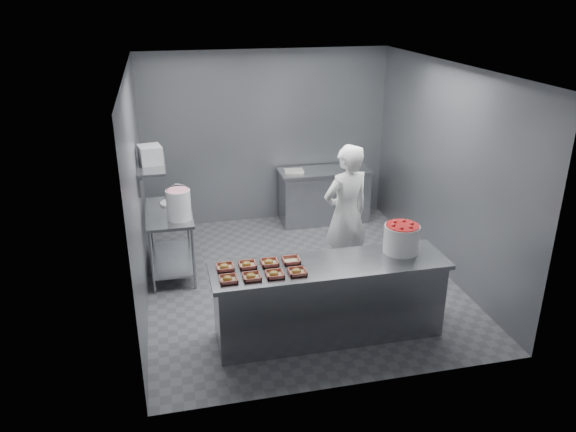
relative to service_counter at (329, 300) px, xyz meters
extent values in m
plane|color=#4C4C51|center=(0.00, 1.35, -0.45)|extent=(4.50, 4.50, 0.00)
plane|color=white|center=(0.00, 1.35, 2.35)|extent=(4.50, 4.50, 0.00)
cube|color=slate|center=(0.00, 3.60, 0.95)|extent=(4.00, 0.04, 2.80)
cube|color=slate|center=(-2.00, 1.35, 0.95)|extent=(0.04, 4.50, 2.80)
cube|color=slate|center=(2.00, 1.35, 0.95)|extent=(0.04, 4.50, 2.80)
cube|color=slate|center=(0.00, 0.00, 0.42)|extent=(2.60, 0.70, 0.05)
cube|color=slate|center=(0.00, 0.00, -0.03)|extent=(2.50, 0.64, 0.85)
cube|color=slate|center=(-1.65, 1.95, 0.43)|extent=(0.60, 1.20, 0.04)
cube|color=slate|center=(-1.65, 1.95, -0.25)|extent=(0.56, 1.15, 0.03)
cylinder|color=slate|center=(-1.91, 1.39, -0.01)|extent=(0.04, 0.04, 0.88)
cylinder|color=slate|center=(-1.39, 1.39, -0.01)|extent=(0.04, 0.04, 0.88)
cylinder|color=slate|center=(-1.91, 2.51, -0.01)|extent=(0.04, 0.04, 0.88)
cylinder|color=slate|center=(-1.39, 2.51, -0.01)|extent=(0.04, 0.04, 0.88)
cube|color=slate|center=(0.90, 3.25, 0.42)|extent=(1.50, 0.60, 0.05)
cube|color=slate|center=(0.90, 3.25, -0.03)|extent=(1.44, 0.55, 0.85)
cube|color=slate|center=(-1.82, 1.95, 1.10)|extent=(0.35, 0.90, 0.03)
cube|color=tan|center=(-1.12, -0.14, 0.47)|extent=(0.18, 0.18, 0.04)
cube|color=white|center=(-1.07, -0.12, 0.46)|extent=(0.10, 0.06, 0.00)
ellipsoid|color=#B1862C|center=(-1.13, -0.14, 0.48)|extent=(0.10, 0.10, 0.05)
cube|color=tan|center=(-0.88, -0.14, 0.47)|extent=(0.18, 0.18, 0.04)
cube|color=white|center=(-0.83, -0.12, 0.46)|extent=(0.10, 0.06, 0.00)
ellipsoid|color=#B1862C|center=(-0.89, -0.14, 0.48)|extent=(0.10, 0.10, 0.05)
cube|color=tan|center=(-0.64, -0.14, 0.47)|extent=(0.18, 0.18, 0.04)
cube|color=white|center=(-0.59, -0.12, 0.46)|extent=(0.10, 0.06, 0.00)
ellipsoid|color=#B1862C|center=(-0.65, -0.14, 0.48)|extent=(0.10, 0.10, 0.05)
cube|color=tan|center=(-0.40, -0.14, 0.47)|extent=(0.18, 0.18, 0.04)
cube|color=white|center=(-0.35, -0.12, 0.46)|extent=(0.10, 0.06, 0.00)
ellipsoid|color=#B1862C|center=(-0.41, -0.14, 0.48)|extent=(0.10, 0.10, 0.05)
cube|color=tan|center=(-1.12, 0.14, 0.47)|extent=(0.18, 0.18, 0.04)
cube|color=white|center=(-1.07, 0.15, 0.46)|extent=(0.10, 0.06, 0.00)
ellipsoid|color=#B1862C|center=(-1.13, 0.14, 0.48)|extent=(0.10, 0.10, 0.05)
cube|color=tan|center=(-0.88, 0.14, 0.47)|extent=(0.18, 0.18, 0.04)
cube|color=white|center=(-0.83, 0.15, 0.46)|extent=(0.10, 0.06, 0.00)
ellipsoid|color=#B1862C|center=(-0.89, 0.14, 0.48)|extent=(0.10, 0.10, 0.05)
cube|color=tan|center=(-0.64, 0.14, 0.47)|extent=(0.18, 0.18, 0.04)
cube|color=white|center=(-0.59, 0.15, 0.46)|extent=(0.10, 0.06, 0.00)
ellipsoid|color=#B1862C|center=(-0.65, 0.14, 0.48)|extent=(0.10, 0.10, 0.05)
cube|color=tan|center=(-0.40, 0.14, 0.47)|extent=(0.18, 0.18, 0.04)
cube|color=white|center=(-0.35, 0.15, 0.46)|extent=(0.10, 0.06, 0.00)
imported|color=white|center=(0.59, 1.23, 0.48)|extent=(0.79, 0.63, 1.87)
cylinder|color=silver|center=(0.86, 0.11, 0.61)|extent=(0.40, 0.40, 0.32)
cylinder|color=red|center=(0.86, 0.11, 0.75)|extent=(0.37, 0.37, 0.04)
cylinder|color=silver|center=(-1.52, 1.65, 0.64)|extent=(0.31, 0.31, 0.39)
cylinder|color=#E27188|center=(-1.52, 1.65, 0.83)|extent=(0.29, 0.29, 0.02)
torus|color=slate|center=(-1.52, 1.65, 0.76)|extent=(0.33, 0.01, 0.33)
cylinder|color=silver|center=(-1.60, 2.23, 0.46)|extent=(0.34, 0.34, 0.02)
cube|color=#CCB28C|center=(-1.51, 2.08, 0.46)|extent=(0.18, 0.17, 0.02)
cube|color=gray|center=(-1.82, 1.99, 1.23)|extent=(0.33, 0.36, 0.23)
cube|color=silver|center=(0.38, 3.25, 0.46)|extent=(0.33, 0.26, 0.04)
camera|label=1|loc=(-1.66, -5.17, 3.21)|focal=35.00mm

